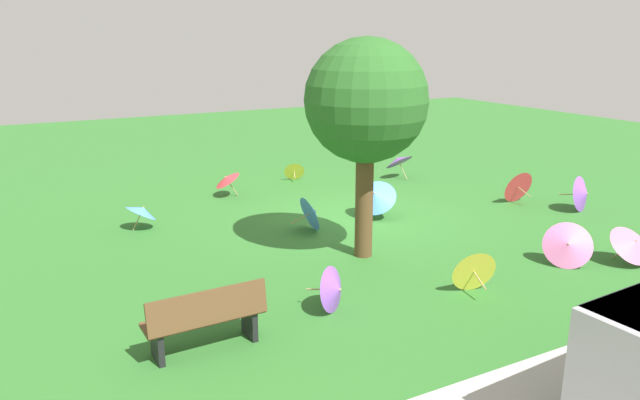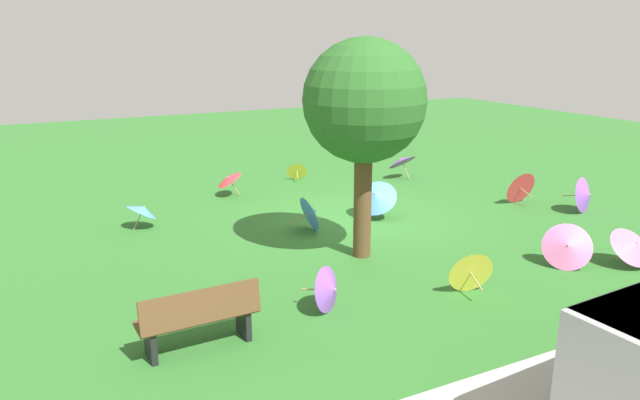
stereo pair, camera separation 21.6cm
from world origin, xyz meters
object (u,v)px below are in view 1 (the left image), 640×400
at_px(parasol_blue_0, 312,213).
at_px(parasol_red_1, 226,179).
at_px(parasol_purple_1, 398,160).
at_px(parasol_purple_5, 335,290).
at_px(shade_tree, 366,103).
at_px(parasol_pink_1, 568,245).
at_px(parasol_blue_2, 375,195).
at_px(parasol_pink_0, 633,243).
at_px(parasol_purple_0, 584,194).
at_px(parasol_red_0, 516,186).
at_px(parasol_yellow_2, 294,171).
at_px(parasol_blue_1, 142,210).
at_px(parasol_yellow_3, 472,269).
at_px(park_bench, 206,318).

distance_m(parasol_blue_0, parasol_red_1, 3.54).
distance_m(parasol_purple_1, parasol_purple_5, 8.98).
bearing_deg(shade_tree, parasol_pink_1, 143.58).
distance_m(shade_tree, parasol_blue_2, 3.38).
xyz_separation_m(parasol_blue_2, parasol_pink_0, (-2.54, 4.62, -0.12)).
xyz_separation_m(parasol_purple_0, parasol_red_1, (6.96, -5.23, 0.04)).
bearing_deg(parasol_pink_0, parasol_purple_1, -91.66).
distance_m(parasol_blue_0, parasol_purple_5, 3.94).
height_order(parasol_red_0, parasol_yellow_2, parasol_red_0).
relative_size(parasol_blue_1, parasol_blue_2, 0.58).
distance_m(parasol_blue_1, parasol_blue_2, 5.12).
bearing_deg(parasol_yellow_3, parasol_blue_0, -78.31).
distance_m(parasol_red_0, parasol_purple_5, 7.69).
distance_m(parasol_purple_5, parasol_yellow_2, 8.52).
bearing_deg(parasol_blue_0, parasol_purple_1, -144.81).
height_order(parasol_pink_1, parasol_yellow_2, parasol_pink_1).
bearing_deg(parasol_blue_1, shade_tree, 132.87).
bearing_deg(parasol_yellow_2, shade_tree, 76.37).
relative_size(shade_tree, parasol_purple_5, 5.46).
relative_size(shade_tree, parasol_yellow_2, 6.09).
height_order(parasol_blue_2, parasol_yellow_2, parasol_blue_2).
xyz_separation_m(parasol_red_1, parasol_yellow_3, (-1.52, 7.50, -0.09)).
bearing_deg(parasol_yellow_2, parasol_pink_0, 106.31).
height_order(parasol_blue_2, parasol_pink_1, parasol_blue_2).
bearing_deg(park_bench, parasol_blue_2, -142.78).
xyz_separation_m(parasol_purple_0, parasol_yellow_2, (4.64, -6.04, -0.15)).
bearing_deg(parasol_red_0, parasol_pink_1, 56.50).
relative_size(parasol_purple_0, parasol_blue_2, 0.72).
distance_m(parasol_blue_2, parasol_pink_0, 5.27).
height_order(parasol_blue_1, parasol_purple_1, parasol_purple_1).
xyz_separation_m(parasol_purple_5, parasol_yellow_2, (-3.12, -7.92, -0.08)).
distance_m(parasol_blue_0, parasol_blue_1, 3.65).
xyz_separation_m(shade_tree, parasol_purple_1, (-4.27, -4.91, -2.35)).
distance_m(parasol_blue_2, parasol_red_1, 4.09).
distance_m(parasol_pink_1, parasol_purple_5, 4.62).
bearing_deg(parasol_yellow_3, shade_tree, -72.98).
xyz_separation_m(parasol_blue_1, parasol_purple_1, (-7.60, -1.33, 0.12)).
bearing_deg(parasol_blue_1, parasol_purple_1, -170.11).
xyz_separation_m(park_bench, parasol_pink_1, (-6.67, 0.14, -0.06)).
distance_m(parasol_purple_1, parasol_yellow_3, 7.99).
distance_m(parasol_blue_1, parasol_purple_1, 7.71).
xyz_separation_m(parasol_blue_2, parasol_red_1, (2.34, -3.36, -0.06)).
relative_size(parasol_blue_0, parasol_blue_2, 0.63).
height_order(parasol_pink_0, parasol_pink_1, parasol_pink_1).
distance_m(parasol_red_0, parasol_yellow_3, 5.89).
height_order(parasol_blue_1, parasol_blue_2, parasol_blue_2).
xyz_separation_m(park_bench, parasol_purple_1, (-7.98, -6.96, 0.06)).
height_order(parasol_blue_1, parasol_yellow_2, parasol_blue_1).
relative_size(parasol_red_0, parasol_yellow_3, 1.04).
bearing_deg(parasol_purple_1, parasol_blue_0, 35.19).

